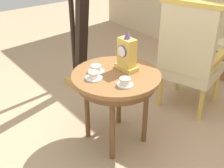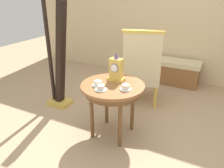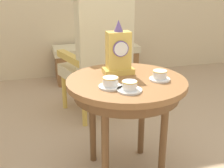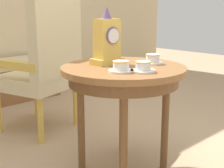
% 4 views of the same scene
% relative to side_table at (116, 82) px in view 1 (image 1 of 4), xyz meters
% --- Properties ---
extents(ground_plane, '(10.00, 10.00, 0.00)m').
position_rel_side_table_xyz_m(ground_plane, '(0.04, -0.03, -0.58)').
color(ground_plane, tan).
extents(side_table, '(0.72, 0.72, 0.65)m').
position_rel_side_table_xyz_m(side_table, '(0.00, 0.00, 0.00)').
color(side_table, brown).
rests_on(side_table, ground).
extents(teacup_left, '(0.13, 0.13, 0.06)m').
position_rel_side_table_xyz_m(teacup_left, '(-0.13, -0.11, 0.10)').
color(teacup_left, white).
rests_on(teacup_left, side_table).
extents(teacup_right, '(0.14, 0.14, 0.06)m').
position_rel_side_table_xyz_m(teacup_right, '(-0.04, -0.19, 0.10)').
color(teacup_right, white).
rests_on(teacup_right, side_table).
extents(teacup_center, '(0.12, 0.12, 0.06)m').
position_rel_side_table_xyz_m(teacup_center, '(0.19, -0.06, 0.10)').
color(teacup_center, white).
rests_on(teacup_center, side_table).
extents(mantel_clock, '(0.19, 0.11, 0.34)m').
position_rel_side_table_xyz_m(mantel_clock, '(-0.02, 0.12, 0.21)').
color(mantel_clock, gold).
rests_on(mantel_clock, side_table).
extents(armchair, '(0.67, 0.66, 1.14)m').
position_rel_side_table_xyz_m(armchair, '(0.03, 0.88, 0.02)').
color(armchair, beige).
rests_on(armchair, ground).
extents(harp, '(0.40, 0.24, 1.73)m').
position_rel_side_table_xyz_m(harp, '(-1.02, 0.29, 0.12)').
color(harp, gold).
rests_on(harp, ground).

